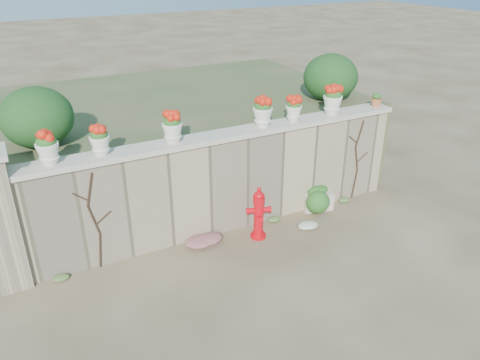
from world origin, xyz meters
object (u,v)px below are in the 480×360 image
planter_box (317,198)px  urn_pot_0 (47,148)px  fire_hydrant (259,213)px  terracotta_pot (376,100)px

planter_box → urn_pot_0: (-5.36, 0.25, 2.13)m
fire_hydrant → planter_box: (1.77, 0.44, -0.31)m
fire_hydrant → terracotta_pot: terracotta_pot is taller
fire_hydrant → urn_pot_0: urn_pot_0 is taller
planter_box → terracotta_pot: (1.64, 0.25, 1.98)m
fire_hydrant → terracotta_pot: size_ratio=3.85×
planter_box → urn_pot_0: urn_pot_0 is taller
planter_box → urn_pot_0: size_ratio=1.25×
fire_hydrant → terracotta_pot: 3.86m
planter_box → urn_pot_0: bearing=-170.4°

